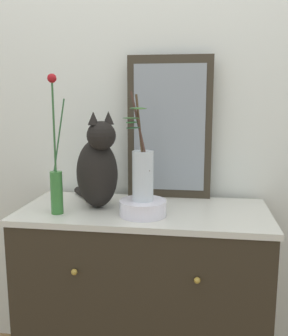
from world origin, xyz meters
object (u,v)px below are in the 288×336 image
cat_sitting (97,168)px  vase_glass_clear (142,172)px  vase_slim_green (56,179)px  bowl_porcelain (143,208)px  sideboard (144,301)px  mirror_leaning (169,128)px

cat_sitting → vase_glass_clear: vase_glass_clear is taller
cat_sitting → vase_slim_green: vase_slim_green is taller
vase_slim_green → cat_sitting: bearing=40.0°
vase_slim_green → bowl_porcelain: vase_slim_green is taller
bowl_porcelain → vase_glass_clear: vase_glass_clear is taller
sideboard → vase_glass_clear: (0.01, -0.09, 0.61)m
mirror_leaning → bowl_porcelain: 0.44m
mirror_leaning → bowl_porcelain: (-0.08, -0.31, -0.30)m
vase_slim_green → mirror_leaning: bearing=38.0°
sideboard → mirror_leaning: size_ratio=1.60×
mirror_leaning → vase_glass_clear: (-0.08, -0.31, -0.15)m
sideboard → cat_sitting: size_ratio=2.55×
sideboard → mirror_leaning: 0.80m
mirror_leaning → vase_slim_green: bearing=-142.0°
mirror_leaning → vase_slim_green: mirror_leaning is taller
bowl_porcelain → sideboard: bearing=95.5°
vase_glass_clear → cat_sitting: bearing=155.7°
cat_sitting → vase_glass_clear: (0.21, -0.10, 0.01)m
cat_sitting → bowl_porcelain: (0.21, -0.09, -0.14)m
mirror_leaning → vase_slim_green: 0.58m
sideboard → bowl_porcelain: size_ratio=5.55×
cat_sitting → bowl_porcelain: 0.27m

